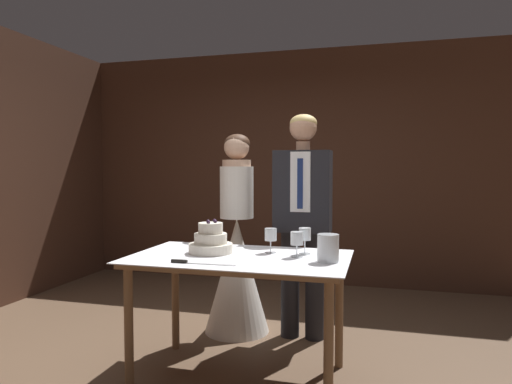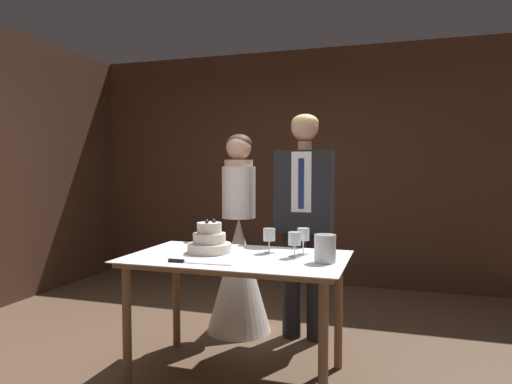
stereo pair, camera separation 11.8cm
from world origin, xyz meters
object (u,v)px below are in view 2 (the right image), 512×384
Objects in this scene: cake_table at (237,270)px; bride at (239,259)px; wine_glass_near at (303,235)px; groom at (304,211)px; wine_glass_far at (295,239)px; hurricane_candle at (325,249)px; wine_glass_middle at (269,236)px; cake_knife at (187,262)px; tiered_cake at (209,241)px.

bride is at bearing 108.83° from cake_table.
groom is (-0.12, 0.63, 0.10)m from wine_glass_near.
wine_glass_far is 0.76m from groom.
bride is (-0.68, 0.63, -0.32)m from wine_glass_near.
hurricane_candle is at bearing -3.46° from cake_table.
wine_glass_far is 0.96× the size of hurricane_candle.
cake_knife is at bearing -129.56° from wine_glass_middle.
tiered_cake is at bearing 173.52° from hurricane_candle.
wine_glass_far is (0.37, 0.06, 0.21)m from cake_table.
hurricane_candle is 0.10× the size of bride.
wine_glass_far is at bearing -27.33° from wine_glass_middle.
bride reaches higher than wine_glass_middle.
groom is at bearing 63.95° from cake_knife.
wine_glass_middle is 0.10× the size of bride.
hurricane_candle is (0.79, 0.26, 0.07)m from cake_knife.
cake_knife is at bearing -125.67° from cake_table.
wine_glass_near reaches higher than cake_table.
groom is at bearing 100.75° from wine_glass_near.
bride is at bearing 130.55° from wine_glass_far.
wine_glass_far reaches higher than cake_table.
groom is (0.11, 0.65, 0.11)m from wine_glass_middle.
wine_glass_middle reaches higher than cake_knife.
hurricane_candle is at bearing -51.05° from wine_glass_near.
groom is (0.49, 1.11, 0.22)m from cake_knife.
wine_glass_middle is 0.85m from bride.
groom is at bearing 109.28° from hurricane_candle.
groom reaches higher than tiered_cake.
wine_glass_near is (0.62, 0.13, 0.05)m from tiered_cake.
cake_table is at bearing -170.18° from wine_glass_far.
bride is (-0.06, 1.11, -0.20)m from cake_knife.
tiered_cake is 0.63m from wine_glass_near.
wine_glass_middle is at bearing 153.85° from hurricane_candle.
wine_glass_near is 0.98m from bride.
cake_knife is 1.24m from groom.
groom reaches higher than cake_table.
cake_knife is at bearing -161.52° from hurricane_candle.
wine_glass_middle is (0.17, 0.16, 0.21)m from cake_table.
cake_knife is 0.22× the size of groom.
wine_glass_far is at bearing 9.82° from cake_table.
cake_knife reaches higher than cake_table.
wine_glass_far is 0.10× the size of bride.
wine_glass_middle is at bearing -55.52° from bride.
tiered_cake is 1.74× the size of hurricane_candle.
tiered_cake is at bearing 165.85° from cake_table.
cake_table is 0.85× the size of bride.
wine_glass_middle is 0.67m from groom.
tiered_cake reaches higher than cake_table.
wine_glass_middle is (0.38, 0.46, 0.11)m from cake_knife.
hurricane_candle is at bearing -44.89° from bride.
bride reaches higher than cake_table.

